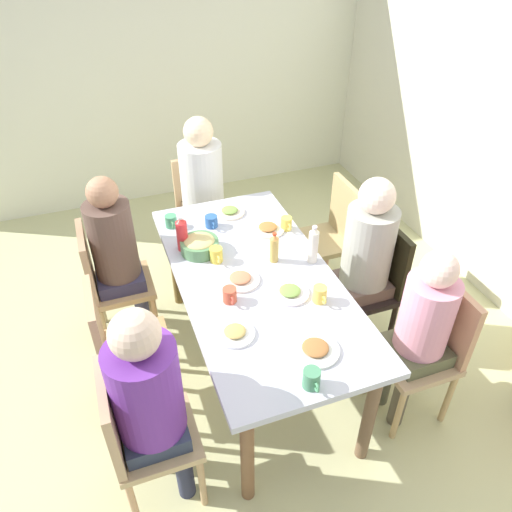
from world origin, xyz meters
TOP-DOWN VIEW (x-y plane):
  - ground_plane at (0.00, 0.00)m, footprint 6.04×6.04m
  - wall_left at (-2.58, 0.00)m, footprint 0.12×4.13m
  - dining_table at (0.00, 0.00)m, footprint 1.83×0.88m
  - chair_0 at (0.61, 0.82)m, footprint 0.40×0.40m
  - person_0 at (0.61, 0.73)m, footprint 0.30×0.30m
  - chair_1 at (-1.29, 0.00)m, footprint 0.40×0.40m
  - person_1 at (-1.20, 0.00)m, footprint 0.33×0.33m
  - chair_2 at (0.00, 0.82)m, footprint 0.40×0.40m
  - person_2 at (-0.00, 0.73)m, footprint 0.31×0.31m
  - chair_3 at (0.00, -0.82)m, footprint 0.40×0.40m
  - chair_4 at (-0.61, -0.82)m, footprint 0.40×0.40m
  - person_4 at (-0.61, -0.73)m, footprint 0.30×0.30m
  - chair_5 at (0.61, -0.82)m, footprint 0.40×0.40m
  - person_5 at (0.61, -0.73)m, footprint 0.32×0.32m
  - chair_6 at (-0.61, 0.82)m, footprint 0.40×0.40m
  - plate_0 at (0.01, -0.10)m, footprint 0.23×0.23m
  - plate_1 at (0.40, -0.26)m, footprint 0.20×0.20m
  - plate_2 at (0.64, 0.08)m, footprint 0.24×0.24m
  - plate_3 at (-0.71, 0.06)m, footprint 0.20×0.20m
  - plate_4 at (-0.43, 0.24)m, footprint 0.22×0.22m
  - plate_5 at (0.21, 0.12)m, footprint 0.22×0.22m
  - bowl_0 at (-0.35, -0.24)m, footprint 0.24×0.24m
  - cup_0 at (0.82, -0.03)m, footprint 0.12×0.08m
  - cup_1 at (0.32, 0.25)m, footprint 0.11×0.08m
  - cup_2 at (0.15, -0.21)m, footprint 0.11×0.08m
  - cup_3 at (-0.22, -0.17)m, footprint 0.11×0.08m
  - cup_4 at (-0.40, 0.36)m, footprint 0.11×0.07m
  - cup_5 at (-0.60, -0.10)m, footprint 0.12×0.08m
  - cup_6 at (-0.69, -0.35)m, footprint 0.11×0.08m
  - bottle_0 at (-0.03, 0.37)m, footprint 0.06×0.06m
  - bottle_1 at (-0.11, 0.15)m, footprint 0.05×0.05m
  - bottle_2 at (-0.41, -0.33)m, footprint 0.07×0.07m

SIDE VIEW (x-z plane):
  - ground_plane at x=0.00m, z-range 0.00..0.00m
  - chair_0 at x=0.61m, z-range 0.06..0.96m
  - chair_1 at x=-1.29m, z-range 0.06..0.96m
  - chair_2 at x=0.00m, z-range 0.06..0.96m
  - chair_3 at x=0.00m, z-range 0.06..0.96m
  - chair_4 at x=-0.61m, z-range 0.06..0.96m
  - chair_5 at x=0.61m, z-range 0.06..0.96m
  - chair_6 at x=-0.61m, z-range 0.06..0.96m
  - dining_table at x=0.00m, z-range 0.30..1.07m
  - person_0 at x=0.61m, z-range 0.11..1.29m
  - person_4 at x=-0.61m, z-range 0.11..1.36m
  - person_5 at x=0.61m, z-range 0.13..1.39m
  - person_2 at x=0.00m, z-range 0.13..1.40m
  - person_1 at x=-1.20m, z-range 0.13..1.42m
  - plate_2 at x=0.64m, z-range 0.77..0.81m
  - plate_3 at x=-0.71m, z-range 0.77..0.81m
  - plate_4 at x=-0.43m, z-range 0.77..0.81m
  - plate_0 at x=0.01m, z-range 0.77..0.81m
  - plate_1 at x=0.40m, z-range 0.77..0.81m
  - plate_5 at x=0.21m, z-range 0.77..0.81m
  - cup_5 at x=-0.60m, z-range 0.78..0.85m
  - cup_6 at x=-0.69m, z-range 0.78..0.86m
  - cup_2 at x=0.15m, z-range 0.78..0.86m
  - cup_4 at x=-0.40m, z-range 0.78..0.86m
  - cup_3 at x=-0.22m, z-range 0.78..0.87m
  - cup_1 at x=0.32m, z-range 0.78..0.87m
  - cup_0 at x=0.82m, z-range 0.78..0.87m
  - bowl_0 at x=-0.35m, z-range 0.78..0.88m
  - bottle_1 at x=-0.11m, z-range 0.77..0.97m
  - bottle_2 at x=-0.41m, z-range 0.77..1.01m
  - bottle_0 at x=-0.03m, z-range 0.77..1.02m
  - wall_left at x=-2.58m, z-range 0.00..2.60m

